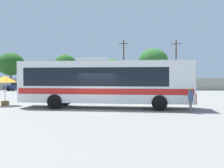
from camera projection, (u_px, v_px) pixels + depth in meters
ground_plane at (105, 98)px, 28.45m from camera, size 300.00×300.00×0.00m
perimeter_wall at (111, 84)px, 46.39m from camera, size 80.00×0.30×2.13m
coach_bus_white_red at (104, 81)px, 19.48m from camera, size 12.59×3.75×3.62m
attendant_by_bus_door at (191, 99)px, 16.66m from camera, size 0.36×0.36×1.57m
vendor_umbrella_near_gate_orange at (5, 80)px, 21.09m from camera, size 1.86×1.86×2.34m
parked_car_leftmost_dark_blue at (19, 86)px, 44.00m from camera, size 4.57×2.12×1.45m
parked_car_second_dark_blue at (52, 86)px, 43.75m from camera, size 4.14×2.14×1.42m
parked_car_third_maroon at (88, 86)px, 43.94m from camera, size 4.27×2.21×1.51m
parked_car_rightmost_dark_blue at (124, 86)px, 42.79m from camera, size 4.54×2.28×1.41m
utility_pole_near at (176, 64)px, 47.97m from camera, size 1.78×0.54×8.82m
utility_pole_far at (124, 64)px, 50.16m from camera, size 1.80×0.40×9.14m
roadside_tree_left at (11, 64)px, 51.18m from camera, size 5.12×5.12×6.95m
roadside_tree_midleft at (65, 64)px, 50.91m from camera, size 4.19×4.19×6.53m
roadside_tree_midright at (112, 67)px, 52.13m from camera, size 4.12×4.12×5.92m
roadside_tree_right at (153, 61)px, 51.44m from camera, size 5.59×5.59×7.77m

